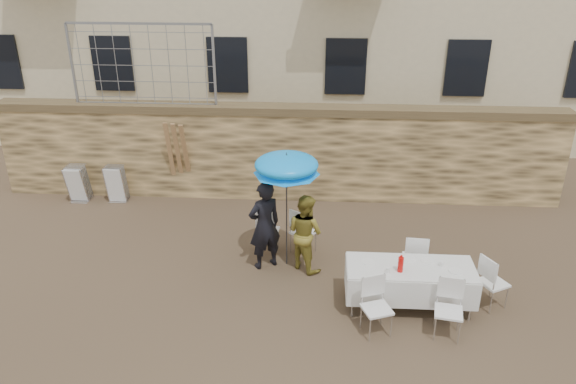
# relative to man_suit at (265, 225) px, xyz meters

# --- Properties ---
(ground) EXTENTS (80.00, 80.00, 0.00)m
(ground) POSITION_rel_man_suit_xyz_m (0.01, -1.86, -0.87)
(ground) COLOR brown
(ground) RESTS_ON ground
(stone_wall) EXTENTS (13.00, 0.50, 2.20)m
(stone_wall) POSITION_rel_man_suit_xyz_m (0.01, 3.14, 0.23)
(stone_wall) COLOR olive
(stone_wall) RESTS_ON ground
(chain_link_fence) EXTENTS (3.20, 0.06, 1.80)m
(chain_link_fence) POSITION_rel_man_suit_xyz_m (-2.99, 3.14, 2.23)
(chain_link_fence) COLOR gray
(chain_link_fence) RESTS_ON stone_wall
(man_suit) EXTENTS (0.76, 0.69, 1.74)m
(man_suit) POSITION_rel_man_suit_xyz_m (0.00, 0.00, 0.00)
(man_suit) COLOR black
(man_suit) RESTS_ON ground
(woman_dress) EXTENTS (0.92, 0.91, 1.50)m
(woman_dress) POSITION_rel_man_suit_xyz_m (0.75, 0.00, -0.12)
(woman_dress) COLOR gold
(woman_dress) RESTS_ON ground
(umbrella) EXTENTS (1.19, 1.19, 2.09)m
(umbrella) POSITION_rel_man_suit_xyz_m (0.40, 0.10, 1.11)
(umbrella) COLOR #3F3F44
(umbrella) RESTS_ON ground
(couple_chair_left) EXTENTS (0.53, 0.53, 0.96)m
(couple_chair_left) POSITION_rel_man_suit_xyz_m (0.00, 0.55, -0.39)
(couple_chair_left) COLOR white
(couple_chair_left) RESTS_ON ground
(couple_chair_right) EXTENTS (0.67, 0.67, 0.96)m
(couple_chair_right) POSITION_rel_man_suit_xyz_m (0.70, 0.55, -0.39)
(couple_chair_right) COLOR white
(couple_chair_right) RESTS_ON ground
(banquet_table) EXTENTS (2.10, 0.85, 0.78)m
(banquet_table) POSITION_rel_man_suit_xyz_m (2.53, -1.11, -0.14)
(banquet_table) COLOR silver
(banquet_table) RESTS_ON ground
(soda_bottle) EXTENTS (0.09, 0.09, 0.26)m
(soda_bottle) POSITION_rel_man_suit_xyz_m (2.33, -1.26, 0.04)
(soda_bottle) COLOR red
(soda_bottle) RESTS_ON banquet_table
(table_chair_front_left) EXTENTS (0.62, 0.62, 0.96)m
(table_chair_front_left) POSITION_rel_man_suit_xyz_m (1.93, -1.86, -0.39)
(table_chair_front_left) COLOR white
(table_chair_front_left) RESTS_ON ground
(table_chair_front_right) EXTENTS (0.56, 0.56, 0.96)m
(table_chair_front_right) POSITION_rel_man_suit_xyz_m (3.03, -1.86, -0.39)
(table_chair_front_right) COLOR white
(table_chair_front_right) RESTS_ON ground
(table_chair_back) EXTENTS (0.52, 0.52, 0.96)m
(table_chair_back) POSITION_rel_man_suit_xyz_m (2.73, -0.31, -0.39)
(table_chair_back) COLOR white
(table_chair_back) RESTS_ON ground
(table_chair_side) EXTENTS (0.65, 0.65, 0.96)m
(table_chair_side) POSITION_rel_man_suit_xyz_m (3.93, -1.01, -0.39)
(table_chair_side) COLOR white
(table_chair_side) RESTS_ON ground
(chair_stack_left) EXTENTS (0.46, 0.47, 0.92)m
(chair_stack_left) POSITION_rel_man_suit_xyz_m (-4.64, 2.74, -0.41)
(chair_stack_left) COLOR white
(chair_stack_left) RESTS_ON ground
(chair_stack_right) EXTENTS (0.46, 0.40, 0.92)m
(chair_stack_right) POSITION_rel_man_suit_xyz_m (-3.74, 2.74, -0.41)
(chair_stack_right) COLOR white
(chair_stack_right) RESTS_ON ground
(wood_planks) EXTENTS (0.70, 0.20, 2.00)m
(wood_planks) POSITION_rel_man_suit_xyz_m (-2.14, 2.81, 0.13)
(wood_planks) COLOR #A37749
(wood_planks) RESTS_ON ground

